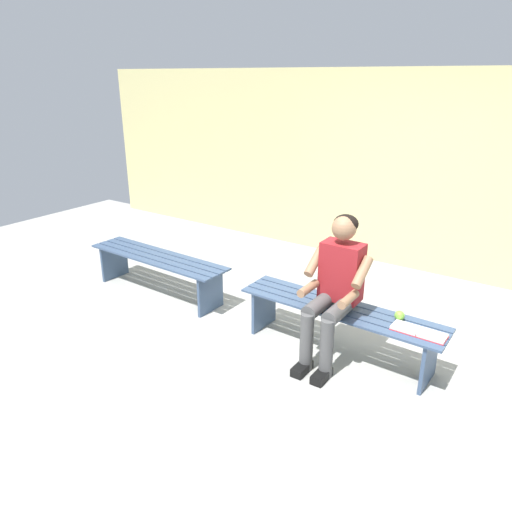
% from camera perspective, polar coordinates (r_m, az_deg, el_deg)
% --- Properties ---
extents(ground_plane, '(10.00, 7.00, 0.04)m').
position_cam_1_polar(ground_plane, '(4.20, -10.56, -12.95)').
color(ground_plane, '#9E9E99').
extents(brick_wall, '(9.50, 0.24, 2.38)m').
position_cam_1_polar(brick_wall, '(6.25, 15.80, 9.90)').
color(brick_wall, '#D1C684').
rests_on(brick_wall, ground).
extents(bench_near, '(1.82, 0.45, 0.44)m').
position_cam_1_polar(bench_near, '(4.19, 9.87, -7.29)').
color(bench_near, '#384C6B').
rests_on(bench_near, ground).
extents(bench_far, '(1.76, 0.44, 0.44)m').
position_cam_1_polar(bench_far, '(5.35, -11.63, -1.02)').
color(bench_far, '#384C6B').
rests_on(bench_far, ground).
extents(person_seated, '(0.50, 0.69, 1.25)m').
position_cam_1_polar(person_seated, '(3.96, 9.37, -3.43)').
color(person_seated, maroon).
rests_on(person_seated, ground).
extents(apple, '(0.08, 0.08, 0.08)m').
position_cam_1_polar(apple, '(4.03, 16.75, -6.83)').
color(apple, '#72B738').
rests_on(apple, bench_near).
extents(book_open, '(0.42, 0.17, 0.02)m').
position_cam_1_polar(book_open, '(3.90, 18.84, -8.57)').
color(book_open, white).
rests_on(book_open, bench_near).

